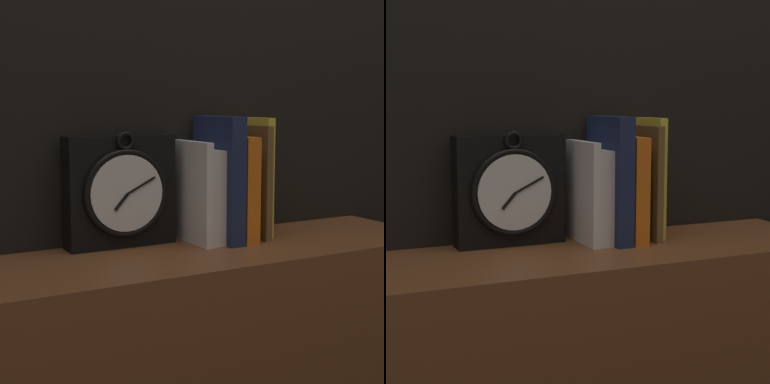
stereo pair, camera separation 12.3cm
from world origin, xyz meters
TOP-DOWN VIEW (x-y plane):
  - wall_back at (0.00, 0.18)m, footprint 6.00×0.05m
  - clock at (-0.10, 0.11)m, footprint 0.22×0.07m
  - book_slot0_white at (0.04, 0.07)m, footprint 0.02×0.14m
  - book_slot1_white at (0.06, 0.07)m, footprint 0.03×0.14m
  - book_slot2_navy at (0.10, 0.06)m, footprint 0.03×0.16m
  - book_slot3_orange at (0.14, 0.06)m, footprint 0.03×0.15m
  - book_slot4_green at (0.16, 0.08)m, footprint 0.02×0.12m
  - book_slot5_brown at (0.18, 0.07)m, footprint 0.01×0.14m
  - book_slot6_yellow at (0.20, 0.08)m, footprint 0.02×0.12m

SIDE VIEW (x-z plane):
  - book_slot4_green at x=0.16m, z-range 0.81..0.99m
  - book_slot1_white at x=0.06m, z-range 0.81..1.00m
  - book_slot0_white at x=0.04m, z-range 0.81..1.02m
  - book_slot3_orange at x=0.14m, z-range 0.81..1.03m
  - clock at x=-0.10m, z-range 0.81..1.04m
  - book_slot5_brown at x=0.18m, z-range 0.81..1.05m
  - book_slot6_yellow at x=0.20m, z-range 0.81..1.07m
  - book_slot2_navy at x=0.10m, z-range 0.81..1.07m
  - wall_back at x=0.00m, z-range 0.00..2.60m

